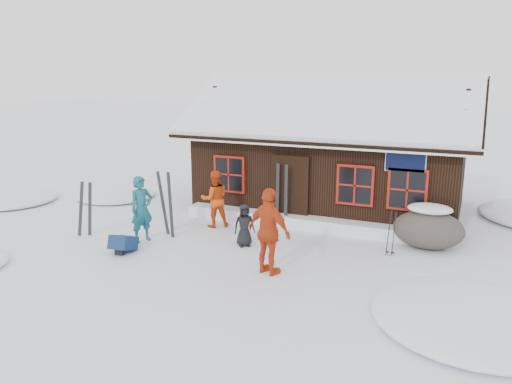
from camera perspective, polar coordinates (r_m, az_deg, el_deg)
ground at (r=13.14m, az=-3.49°, el=-6.01°), size 120.00×120.00×0.00m
mountain_hut at (r=16.76m, az=8.90°, el=3.63°), size 8.90×6.09×4.42m
snow_drift at (r=14.52m, az=5.88°, el=-3.45°), size 7.60×0.60×0.35m
snow_mounds at (r=14.18m, az=5.97°, el=-4.61°), size 20.60×13.20×0.48m
skier_teal at (r=13.48m, az=-12.94°, el=-1.92°), size 0.64×0.75×1.76m
skier_orange_left at (r=14.46m, az=-4.74°, el=-0.79°), size 1.03×1.00×1.67m
skier_orange_right at (r=10.96m, az=1.51°, el=-4.56°), size 1.24×0.82×1.95m
skier_crouched at (r=12.86m, az=-1.34°, el=-3.83°), size 0.64×0.60×1.11m
boulder at (r=13.46m, az=19.11°, el=-3.93°), size 1.77×1.33×1.04m
ski_pair_left at (r=14.40m, az=-18.92°, el=-1.94°), size 0.50×0.21×1.57m
ski_pair_mid at (r=13.85m, az=-10.17°, el=-1.44°), size 0.60×0.23×1.83m
ski_pair_right at (r=14.54m, az=2.96°, el=-0.45°), size 0.42×0.15×1.88m
ski_poles at (r=12.62m, az=15.19°, el=-4.67°), size 0.21×0.10×1.17m
backpack_blue at (r=12.91m, az=-14.90°, el=-5.99°), size 0.55×0.69×0.35m
backpack_olive at (r=13.20m, az=-15.02°, el=-5.76°), size 0.48×0.57×0.27m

